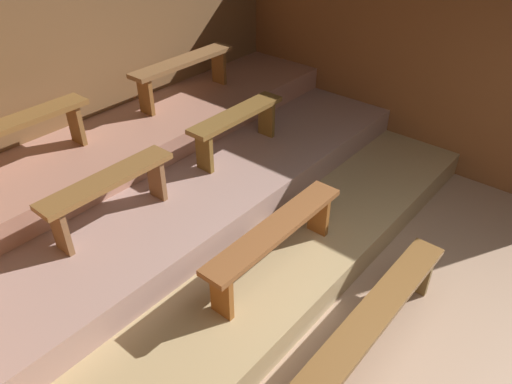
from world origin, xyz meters
name	(u,v)px	position (x,y,z in m)	size (l,w,h in m)	color
ground	(237,258)	(0.00, 2.10, -0.04)	(6.41, 5.00, 0.08)	#9E7E65
wall_back	(87,92)	(0.00, 4.23, 1.10)	(6.41, 0.06, 2.21)	brown
wall_right	(391,66)	(2.83, 2.10, 1.10)	(0.06, 5.00, 2.21)	brown
platform_lower	(198,223)	(0.00, 2.62, 0.14)	(5.61, 3.16, 0.28)	tan
platform_middle	(164,183)	(0.00, 3.10, 0.42)	(5.61, 2.20, 0.28)	gray
platform_upper	(125,142)	(0.00, 3.66, 0.69)	(5.61, 1.07, 0.28)	#A5725E
bench_floor_center	(372,320)	(-0.20, 0.57, 0.38)	(2.00, 0.25, 0.46)	brown
bench_lower_center	(276,235)	(-0.14, 1.53, 0.65)	(1.54, 0.25, 0.46)	brown
bench_middle_left	(109,188)	(-0.80, 2.79, 0.91)	(1.23, 0.25, 0.46)	brown
bench_middle_right	(237,121)	(0.80, 2.79, 0.91)	(1.23, 0.25, 0.46)	brown
bench_upper_left	(15,131)	(-1.02, 3.79, 1.20)	(1.40, 0.25, 0.46)	brown
bench_upper_right	(184,68)	(1.02, 3.79, 1.20)	(1.40, 0.25, 0.46)	brown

